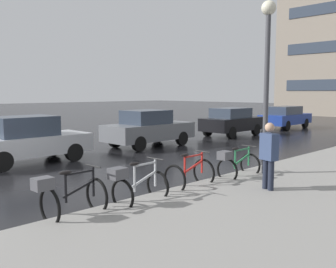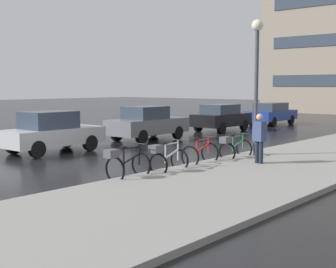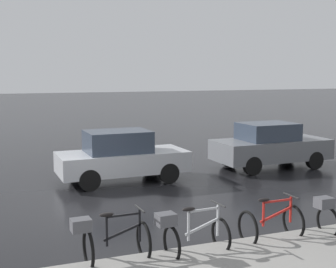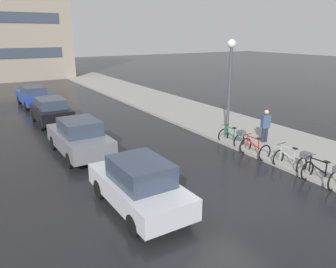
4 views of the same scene
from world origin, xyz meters
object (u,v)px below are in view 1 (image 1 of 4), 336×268
(car_silver, at_px, (28,140))
(car_grey, at_px, (148,128))
(pedestrian, at_px, (269,155))
(bicycle_second, at_px, (135,184))
(bicycle_nearest, at_px, (68,195))
(streetlamp, at_px, (267,61))
(bicycle_farthest, at_px, (236,164))
(car_black, at_px, (232,121))
(car_blue, at_px, (285,117))
(bicycle_third, at_px, (190,174))

(car_silver, distance_m, car_grey, 5.60)
(car_silver, xyz_separation_m, pedestrian, (7.90, 2.31, 0.17))
(pedestrian, bearing_deg, car_silver, -163.70)
(bicycle_second, bearing_deg, car_silver, 175.23)
(bicycle_nearest, bearing_deg, pedestrian, 68.52)
(bicycle_nearest, distance_m, car_silver, 6.53)
(streetlamp, bearing_deg, bicycle_second, -95.70)
(bicycle_second, xyz_separation_m, bicycle_farthest, (0.08, 3.50, -0.01))
(car_black, height_order, streetlamp, streetlamp)
(car_black, xyz_separation_m, streetlamp, (6.83, -7.83, 2.51))
(bicycle_second, relative_size, car_grey, 0.33)
(car_grey, xyz_separation_m, car_blue, (0.18, 12.05, -0.03))
(bicycle_second, relative_size, car_black, 0.37)
(car_silver, relative_size, pedestrian, 2.34)
(bicycle_second, distance_m, pedestrian, 3.24)
(bicycle_third, bearing_deg, bicycle_farthest, 81.80)
(pedestrian, bearing_deg, bicycle_nearest, -111.48)
(car_grey, distance_m, car_blue, 12.05)
(car_grey, relative_size, car_blue, 0.94)
(car_silver, xyz_separation_m, car_grey, (-0.12, 5.60, 0.01))
(car_black, bearing_deg, bicycle_farthest, -53.39)
(bicycle_nearest, bearing_deg, car_silver, 162.10)
(bicycle_farthest, xyz_separation_m, car_silver, (-6.51, -2.96, 0.32))
(car_grey, bearing_deg, bicycle_second, -43.12)
(bicycle_third, relative_size, bicycle_farthest, 0.82)
(bicycle_second, distance_m, car_silver, 6.46)
(car_grey, relative_size, streetlamp, 0.85)
(bicycle_third, bearing_deg, bicycle_nearest, -91.20)
(bicycle_nearest, relative_size, car_silver, 0.34)
(bicycle_nearest, bearing_deg, car_grey, 129.77)
(bicycle_third, xyz_separation_m, car_blue, (-6.21, 16.30, 0.38))
(bicycle_farthest, bearing_deg, bicycle_second, -91.31)
(bicycle_second, height_order, car_silver, car_silver)
(bicycle_farthest, distance_m, car_grey, 7.14)
(bicycle_second, xyz_separation_m, streetlamp, (0.44, 4.38, 2.82))
(bicycle_third, height_order, streetlamp, streetlamp)
(car_grey, height_order, car_blue, car_grey)
(bicycle_farthest, bearing_deg, streetlamp, 67.94)
(car_silver, distance_m, car_blue, 17.65)
(bicycle_nearest, height_order, car_grey, car_grey)
(bicycle_farthest, height_order, car_grey, car_grey)
(bicycle_nearest, relative_size, car_blue, 0.31)
(car_grey, xyz_separation_m, pedestrian, (8.02, -3.29, 0.17))
(car_silver, relative_size, car_blue, 0.91)
(car_silver, bearing_deg, bicycle_nearest, -17.90)
(car_blue, bearing_deg, bicycle_nearest, -72.64)
(bicycle_nearest, distance_m, streetlamp, 6.52)
(pedestrian, bearing_deg, bicycle_third, -149.38)
(pedestrian, relative_size, streetlamp, 0.35)
(car_black, distance_m, streetlamp, 10.69)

